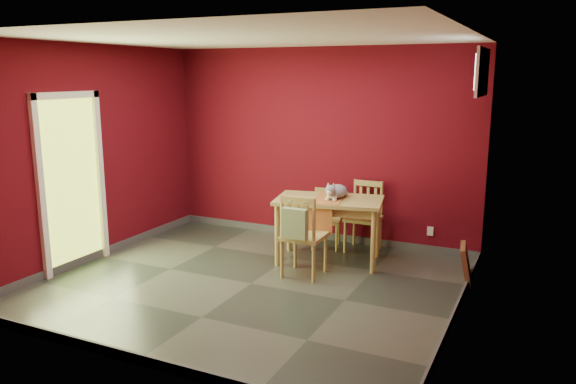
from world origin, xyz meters
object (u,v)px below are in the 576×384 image
at_px(cat, 337,189).
at_px(picture_frame, 466,264).
at_px(tote_bag, 295,223).
at_px(chair_far_left, 326,218).
at_px(chair_far_right, 364,216).
at_px(dining_table, 329,207).
at_px(chair_near, 303,235).

distance_m(cat, picture_frame, 1.76).
height_order(tote_bag, cat, cat).
bearing_deg(chair_far_left, chair_far_right, 10.05).
bearing_deg(chair_far_right, picture_frame, -25.78).
height_order(dining_table, picture_frame, dining_table).
distance_m(dining_table, picture_frame, 1.75).
xyz_separation_m(chair_far_left, chair_far_right, (0.51, 0.09, 0.06)).
relative_size(dining_table, tote_bag, 3.47).
bearing_deg(tote_bag, cat, 80.50).
bearing_deg(chair_near, chair_far_left, 98.14).
distance_m(chair_far_left, cat, 0.80).
height_order(chair_far_left, chair_near, chair_near).
relative_size(chair_far_left, chair_near, 0.81).
height_order(chair_far_left, tote_bag, tote_bag).
relative_size(chair_far_left, cat, 1.68).
relative_size(chair_far_left, chair_far_right, 0.86).
distance_m(chair_far_left, chair_near, 1.20).
xyz_separation_m(chair_far_right, tote_bag, (-0.33, -1.51, 0.22)).
distance_m(chair_far_right, chair_near, 1.32).
xyz_separation_m(chair_near, cat, (0.16, 0.68, 0.43)).
height_order(chair_far_left, chair_far_right, chair_far_right).
bearing_deg(dining_table, chair_near, -97.43).
xyz_separation_m(chair_far_right, picture_frame, (1.42, -0.69, -0.25)).
distance_m(dining_table, chair_far_right, 0.74).
height_order(chair_far_right, tote_bag, tote_bag).
bearing_deg(picture_frame, cat, 176.70).
relative_size(chair_far_right, cat, 1.95).
relative_size(dining_table, chair_far_right, 1.54).
xyz_separation_m(chair_far_left, chair_near, (0.17, -1.19, 0.09)).
xyz_separation_m(dining_table, cat, (0.08, 0.06, 0.22)).
distance_m(chair_near, tote_bag, 0.30).
distance_m(chair_near, picture_frame, 1.88).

